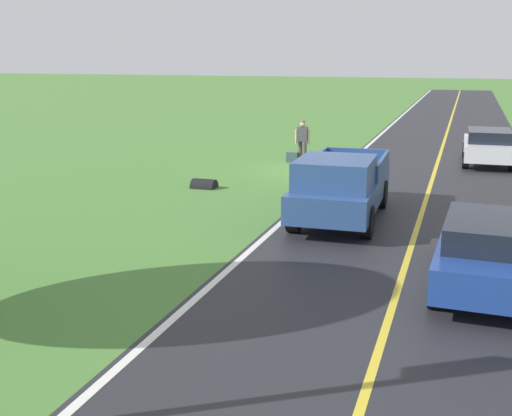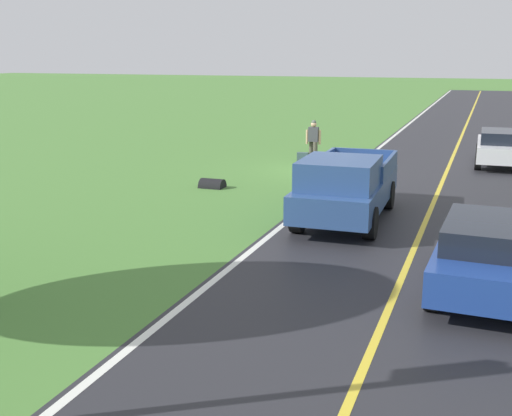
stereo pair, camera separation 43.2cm
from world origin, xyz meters
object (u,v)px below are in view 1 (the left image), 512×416
pickup_truck_passing (340,185)px  sedan_near_oncoming (488,146)px  suitcase_carried (292,157)px  hitchhiker_walking (303,139)px  sedan_mid_oncoming (490,250)px

pickup_truck_passing → sedan_near_oncoming: pickup_truck_passing is taller
suitcase_carried → pickup_truck_passing: pickup_truck_passing is taller
hitchhiker_walking → sedan_near_oncoming: (-7.23, -1.92, -0.23)m
hitchhiker_walking → pickup_truck_passing: 9.47m
suitcase_carried → sedan_mid_oncoming: sedan_mid_oncoming is taller
pickup_truck_passing → sedan_mid_oncoming: pickup_truck_passing is taller
suitcase_carried → sedan_mid_oncoming: size_ratio=0.10×
suitcase_carried → pickup_truck_passing: size_ratio=0.08×
suitcase_carried → pickup_truck_passing: (-3.68, 8.79, 0.76)m
hitchhiker_walking → pickup_truck_passing: pickup_truck_passing is taller
suitcase_carried → sedan_near_oncoming: sedan_near_oncoming is taller
suitcase_carried → sedan_near_oncoming: bearing=101.3°
hitchhiker_walking → sedan_near_oncoming: bearing=-165.1°
suitcase_carried → sedan_near_oncoming: 7.93m
sedan_mid_oncoming → suitcase_carried: bearing=-60.4°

